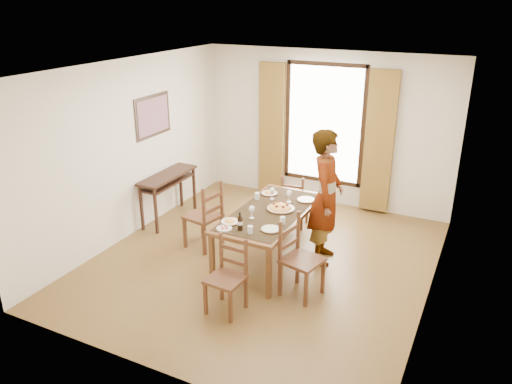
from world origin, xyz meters
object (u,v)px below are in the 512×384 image
at_px(console_table, 168,181).
at_px(pasta_platter, 280,206).
at_px(dining_table, 270,215).
at_px(man, 326,197).

distance_m(console_table, pasta_platter, 2.24).
distance_m(console_table, dining_table, 2.16).
height_order(man, pasta_platter, man).
bearing_deg(man, dining_table, 107.04).
bearing_deg(dining_table, pasta_platter, 44.30).
bearing_deg(man, pasta_platter, 102.88).
relative_size(console_table, pasta_platter, 3.00).
height_order(dining_table, pasta_platter, pasta_platter).
bearing_deg(pasta_platter, man, 22.99).
xyz_separation_m(console_table, dining_table, (2.09, -0.52, 0.01)).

